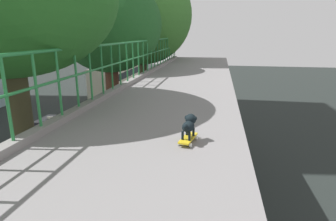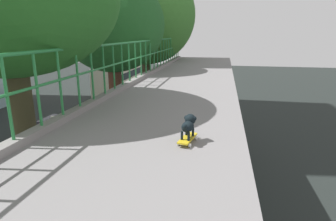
# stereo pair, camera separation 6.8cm
# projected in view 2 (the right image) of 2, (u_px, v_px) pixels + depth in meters

# --- Properties ---
(car_grey_fifth) EXTENTS (1.81, 3.89, 1.50)m
(car_grey_fifth) POSITION_uv_depth(u_px,v_px,m) (84.00, 149.00, 14.99)
(car_grey_fifth) COLOR slate
(car_grey_fifth) RESTS_ON ground
(car_red_taxi_sixth) EXTENTS (1.77, 4.32, 1.58)m
(car_red_taxi_sixth) POSITION_uv_depth(u_px,v_px,m) (54.00, 130.00, 18.00)
(car_red_taxi_sixth) COLOR red
(car_red_taxi_sixth) RESTS_ON ground
(car_blue_seventh) EXTENTS (1.78, 4.27, 1.43)m
(car_blue_seventh) POSITION_uv_depth(u_px,v_px,m) (121.00, 118.00, 20.73)
(car_blue_seventh) COLOR #203B9A
(car_blue_seventh) RESTS_ON ground
(city_bus) EXTENTS (2.52, 10.59, 3.41)m
(city_bus) POSITION_uv_depth(u_px,v_px,m) (122.00, 78.00, 31.19)
(city_bus) COLOR beige
(city_bus) RESTS_ON ground
(roadside_tree_mid) EXTENTS (4.59, 4.59, 9.14)m
(roadside_tree_mid) POSITION_uv_depth(u_px,v_px,m) (6.00, 0.00, 5.64)
(roadside_tree_mid) COLOR #49412A
(roadside_tree_mid) RESTS_ON ground
(roadside_tree_far) EXTENTS (4.35, 4.35, 9.01)m
(roadside_tree_far) POSITION_uv_depth(u_px,v_px,m) (112.00, 27.00, 11.60)
(roadside_tree_far) COLOR brown
(roadside_tree_far) RESTS_ON ground
(roadside_tree_farthest) EXTENTS (5.92, 5.92, 10.58)m
(roadside_tree_farthest) POSITION_uv_depth(u_px,v_px,m) (145.00, 16.00, 16.44)
(roadside_tree_farthest) COLOR #4C442C
(roadside_tree_farthest) RESTS_ON ground
(toy_skateboard) EXTENTS (0.27, 0.50, 0.08)m
(toy_skateboard) POSITION_uv_depth(u_px,v_px,m) (188.00, 139.00, 4.04)
(toy_skateboard) COLOR gold
(toy_skateboard) RESTS_ON overpass_deck
(small_dog) EXTENTS (0.22, 0.40, 0.32)m
(small_dog) POSITION_uv_depth(u_px,v_px,m) (189.00, 124.00, 4.01)
(small_dog) COLOR black
(small_dog) RESTS_ON toy_skateboard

